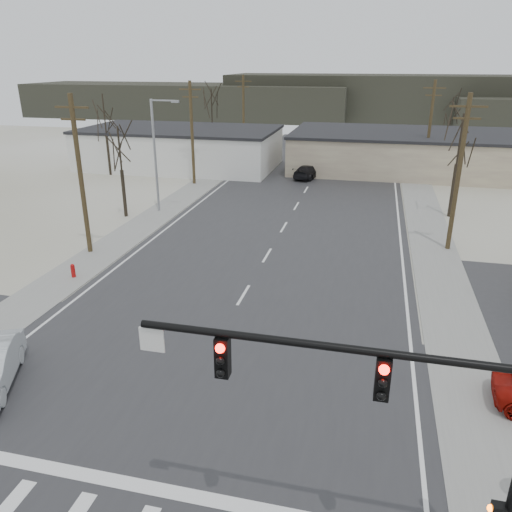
{
  "coord_description": "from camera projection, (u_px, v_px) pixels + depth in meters",
  "views": [
    {
      "loc": [
        6.24,
        -15.35,
        11.8
      ],
      "look_at": [
        0.84,
        7.39,
        2.6
      ],
      "focal_mm": 35.0,
      "sensor_mm": 36.0,
      "label": 1
    }
  ],
  "objects": [
    {
      "name": "tree_left_far",
      "position": [
        212.0,
        108.0,
        61.92
      ],
      "size": [
        3.96,
        3.96,
        8.82
      ],
      "color": "#2C251B",
      "rests_on": "ground"
    },
    {
      "name": "upole_right_a",
      "position": [
        459.0,
        172.0,
        31.47
      ],
      "size": [
        2.2,
        0.3,
        10.0
      ],
      "color": "#44371F",
      "rests_on": "ground"
    },
    {
      "name": "traffic_signal_mast",
      "position": [
        432.0,
        422.0,
        10.54
      ],
      "size": [
        8.95,
        0.43,
        7.2
      ],
      "color": "black",
      "rests_on": "ground"
    },
    {
      "name": "tree_left_near",
      "position": [
        120.0,
        151.0,
        38.55
      ],
      "size": [
        3.3,
        3.3,
        7.35
      ],
      "color": "#2C251B",
      "rests_on": "ground"
    },
    {
      "name": "tree_left_mid",
      "position": [
        104.0,
        116.0,
        52.77
      ],
      "size": [
        3.96,
        3.96,
        8.82
      ],
      "color": "#2C251B",
      "rests_on": "ground"
    },
    {
      "name": "building_right_far",
      "position": [
        409.0,
        151.0,
        56.45
      ],
      "size": [
        26.3,
        14.3,
        4.3
      ],
      "color": "#BFB492",
      "rests_on": "ground"
    },
    {
      "name": "tree_right_mid",
      "position": [
        460.0,
        142.0,
        38.24
      ],
      "size": [
        3.74,
        3.74,
        8.33
      ],
      "color": "#2C251B",
      "rests_on": "ground"
    },
    {
      "name": "hill_center",
      "position": [
        424.0,
        98.0,
        101.59
      ],
      "size": [
        80.0,
        18.0,
        9.0
      ],
      "primitive_type": "cube",
      "color": "#333026",
      "rests_on": "ground"
    },
    {
      "name": "upole_left_c",
      "position": [
        192.0,
        132.0,
        49.09
      ],
      "size": [
        2.2,
        0.3,
        10.0
      ],
      "color": "#44371F",
      "rests_on": "ground"
    },
    {
      "name": "cross_road",
      "position": [
        192.0,
        382.0,
        19.56
      ],
      "size": [
        90.0,
        10.0,
        0.04
      ],
      "primitive_type": "cube",
      "color": "#29292C",
      "rests_on": "ground"
    },
    {
      "name": "car_far_a",
      "position": [
        308.0,
        171.0,
        53.1
      ],
      "size": [
        3.1,
        5.13,
        1.39
      ],
      "primitive_type": "imported",
      "rotation": [
        0.0,
        0.0,
        2.89
      ],
      "color": "black",
      "rests_on": "main_road"
    },
    {
      "name": "building_left_far",
      "position": [
        181.0,
        148.0,
        58.39
      ],
      "size": [
        22.3,
        12.3,
        4.5
      ],
      "color": "silver",
      "rests_on": "ground"
    },
    {
      "name": "car_far_b",
      "position": [
        295.0,
        141.0,
        73.59
      ],
      "size": [
        1.73,
        3.98,
        1.34
      ],
      "primitive_type": "imported",
      "rotation": [
        0.0,
        0.0,
        -0.04
      ],
      "color": "black",
      "rests_on": "main_road"
    },
    {
      "name": "ground",
      "position": [
        192.0,
        383.0,
        19.56
      ],
      "size": [
        140.0,
        140.0,
        0.0
      ],
      "primitive_type": "plane",
      "color": "silver",
      "rests_on": "ground"
    },
    {
      "name": "main_road",
      "position": [
        270.0,
        250.0,
        33.13
      ],
      "size": [
        18.0,
        110.0,
        0.05
      ],
      "primitive_type": "cube",
      "color": "#29292C",
      "rests_on": "ground"
    },
    {
      "name": "upole_right_b",
      "position": [
        430.0,
        129.0,
        51.39
      ],
      "size": [
        2.2,
        0.3,
        10.0
      ],
      "color": "#44371F",
      "rests_on": "ground"
    },
    {
      "name": "hill_left",
      "position": [
        186.0,
        101.0,
        109.1
      ],
      "size": [
        70.0,
        18.0,
        7.0
      ],
      "primitive_type": "cube",
      "color": "#333026",
      "rests_on": "ground"
    },
    {
      "name": "tree_right_far",
      "position": [
        451.0,
        114.0,
        61.37
      ],
      "size": [
        3.52,
        3.52,
        7.84
      ],
      "color": "#2C251B",
      "rests_on": "ground"
    },
    {
      "name": "streetlight_main",
      "position": [
        157.0,
        150.0,
        39.94
      ],
      "size": [
        2.4,
        0.25,
        9.0
      ],
      "color": "gray",
      "rests_on": "ground"
    },
    {
      "name": "sidewalk_left",
      "position": [
        154.0,
        218.0,
        39.94
      ],
      "size": [
        3.0,
        90.0,
        0.06
      ],
      "primitive_type": "cube",
      "color": "gray",
      "rests_on": "ground"
    },
    {
      "name": "sidewalk_right",
      "position": [
        431.0,
        238.0,
        35.38
      ],
      "size": [
        3.0,
        90.0,
        0.06
      ],
      "primitive_type": "cube",
      "color": "gray",
      "rests_on": "ground"
    },
    {
      "name": "upole_left_b",
      "position": [
        80.0,
        174.0,
        30.99
      ],
      "size": [
        2.2,
        0.3,
        10.0
      ],
      "color": "#44371F",
      "rests_on": "ground"
    },
    {
      "name": "fire_hydrant",
      "position": [
        73.0,
        271.0,
        28.83
      ],
      "size": [
        0.24,
        0.24,
        0.87
      ],
      "color": "#A50C0C",
      "rests_on": "ground"
    },
    {
      "name": "upole_left_d",
      "position": [
        243.0,
        112.0,
        67.2
      ],
      "size": [
        2.2,
        0.3,
        10.0
      ],
      "color": "#44371F",
      "rests_on": "ground"
    }
  ]
}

